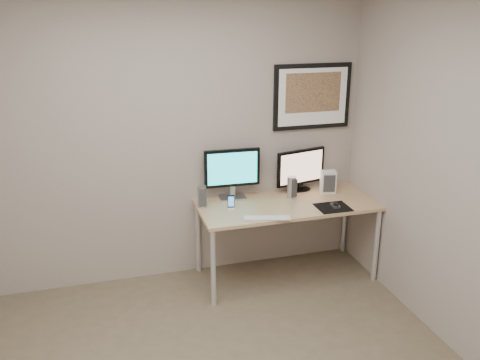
{
  "coord_description": "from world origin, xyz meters",
  "views": [
    {
      "loc": [
        -0.59,
        -2.62,
        2.4
      ],
      "look_at": [
        0.49,
        1.1,
        1.08
      ],
      "focal_mm": 38.0,
      "sensor_mm": 36.0,
      "label": 1
    }
  ],
  "objects": [
    {
      "name": "room",
      "position": [
        0.0,
        0.45,
        1.64
      ],
      "size": [
        3.6,
        3.6,
        3.6
      ],
      "color": "white",
      "rests_on": "ground"
    },
    {
      "name": "desk",
      "position": [
        1.0,
        1.35,
        0.66
      ],
      "size": [
        1.6,
        0.7,
        0.73
      ],
      "color": "#A37C4E",
      "rests_on": "floor"
    },
    {
      "name": "framed_art",
      "position": [
        1.35,
        1.68,
        1.62
      ],
      "size": [
        0.75,
        0.04,
        0.6
      ],
      "color": "black",
      "rests_on": "room"
    },
    {
      "name": "monitor_large",
      "position": [
        0.56,
        1.61,
        0.99
      ],
      "size": [
        0.51,
        0.17,
        0.47
      ],
      "rotation": [
        0.0,
        0.0,
        -0.04
      ],
      "color": "#A5A6AA",
      "rests_on": "desk"
    },
    {
      "name": "monitor_tv",
      "position": [
        1.24,
        1.63,
        0.95
      ],
      "size": [
        0.51,
        0.16,
        0.41
      ],
      "rotation": [
        0.0,
        0.0,
        0.22
      ],
      "color": "black",
      "rests_on": "desk"
    },
    {
      "name": "speaker_left",
      "position": [
        0.25,
        1.48,
        0.83
      ],
      "size": [
        0.08,
        0.08,
        0.2
      ],
      "primitive_type": "cylinder",
      "rotation": [
        0.0,
        0.0,
        0.03
      ],
      "color": "#A5A6AA",
      "rests_on": "desk"
    },
    {
      "name": "speaker_right",
      "position": [
        1.09,
        1.47,
        0.83
      ],
      "size": [
        0.1,
        0.1,
        0.2
      ],
      "primitive_type": "cylinder",
      "rotation": [
        0.0,
        0.0,
        0.35
      ],
      "color": "#A5A6AA",
      "rests_on": "desk"
    },
    {
      "name": "phone_dock",
      "position": [
        0.48,
        1.35,
        0.8
      ],
      "size": [
        0.07,
        0.07,
        0.13
      ],
      "primitive_type": "cube",
      "rotation": [
        0.0,
        0.0,
        -0.2
      ],
      "color": "black",
      "rests_on": "desk"
    },
    {
      "name": "keyboard",
      "position": [
        0.71,
        1.06,
        0.74
      ],
      "size": [
        0.4,
        0.2,
        0.01
      ],
      "primitive_type": "cube",
      "rotation": [
        0.0,
        0.0,
        -0.26
      ],
      "color": "#BCBDC1",
      "rests_on": "desk"
    },
    {
      "name": "mousepad",
      "position": [
        1.35,
        1.14,
        0.73
      ],
      "size": [
        0.29,
        0.26,
        0.0
      ],
      "primitive_type": "cube",
      "rotation": [
        0.0,
        0.0,
        -0.02
      ],
      "color": "black",
      "rests_on": "desk"
    },
    {
      "name": "mouse",
      "position": [
        1.37,
        1.14,
        0.75
      ],
      "size": [
        0.06,
        0.11,
        0.03
      ],
      "primitive_type": "ellipsoid",
      "rotation": [
        0.0,
        0.0,
        -0.07
      ],
      "color": "black",
      "rests_on": "mousepad"
    },
    {
      "name": "fan_unit",
      "position": [
        1.47,
        1.51,
        0.84
      ],
      "size": [
        0.16,
        0.13,
        0.21
      ],
      "primitive_type": "cube",
      "rotation": [
        0.0,
        0.0,
        -0.22
      ],
      "color": "silver",
      "rests_on": "desk"
    }
  ]
}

